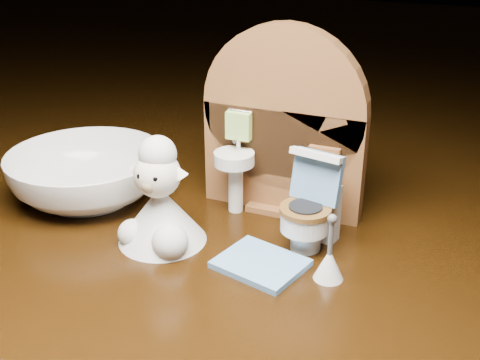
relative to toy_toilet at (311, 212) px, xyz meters
The scene contains 6 objects.
backdrop_panel 0.07m from the toy_toilet, 131.11° to the left, with size 0.13×0.05×0.15m.
toy_toilet is the anchor object (origin of this frame).
bath_mat 0.05m from the toy_toilet, 117.95° to the right, with size 0.06×0.05×0.00m, color #6395CA.
toilet_brush 0.05m from the toy_toilet, 57.39° to the right, with size 0.02×0.02×0.05m.
plush_lamb 0.11m from the toy_toilet, 159.22° to the right, with size 0.07×0.07×0.08m.
ceramic_bowl 0.20m from the toy_toilet, behind, with size 0.13×0.13×0.04m, color white.
Camera 1 is at (0.14, -0.35, 0.23)m, focal length 45.00 mm.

